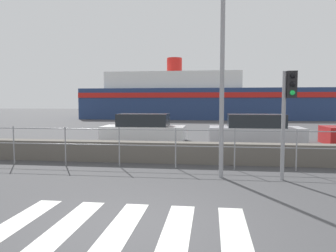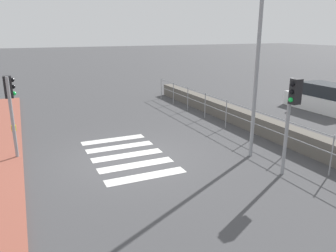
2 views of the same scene
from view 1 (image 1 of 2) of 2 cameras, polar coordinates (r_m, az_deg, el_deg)
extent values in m
plane|color=#424244|center=(5.49, -4.30, -17.42)|extent=(160.00, 160.00, 0.00)
cube|color=silver|center=(6.27, -24.77, -14.95)|extent=(0.45, 2.40, 0.01)
cube|color=silver|center=(5.86, -17.00, -16.11)|extent=(0.45, 2.40, 0.01)
cube|color=silver|center=(5.57, -8.15, -17.08)|extent=(0.45, 2.40, 0.01)
cube|color=silver|center=(5.41, 1.53, -17.69)|extent=(0.45, 2.40, 0.01)
cube|color=silver|center=(5.40, 11.55, -17.83)|extent=(0.45, 2.40, 0.01)
cube|color=#605B54|center=(10.88, 1.83, -4.63)|extent=(19.63, 0.55, 0.68)
cylinder|color=gray|center=(9.91, 1.35, -0.69)|extent=(17.66, 0.03, 0.03)
cylinder|color=gray|center=(9.97, 1.34, -3.50)|extent=(17.66, 0.03, 0.03)
cylinder|color=gray|center=(11.78, -25.27, -3.01)|extent=(0.04, 0.04, 1.23)
cylinder|color=gray|center=(10.93, -17.44, -3.34)|extent=(0.04, 0.04, 1.23)
cylinder|color=gray|center=(10.31, -8.48, -3.63)|extent=(0.04, 0.04, 1.23)
cylinder|color=gray|center=(9.98, 1.34, -3.85)|extent=(0.04, 0.04, 1.23)
cylinder|color=gray|center=(9.95, 11.53, -3.96)|extent=(0.04, 0.04, 1.23)
cylinder|color=gray|center=(10.23, 21.48, -3.95)|extent=(0.04, 0.04, 1.23)
cylinder|color=gray|center=(8.89, 19.43, -0.02)|extent=(0.10, 0.10, 2.80)
cube|color=black|center=(8.91, 20.68, 6.77)|extent=(0.24, 0.24, 0.68)
sphere|color=black|center=(8.79, 20.93, 8.18)|extent=(0.13, 0.13, 0.13)
sphere|color=black|center=(8.78, 20.89, 6.81)|extent=(0.13, 0.13, 0.13)
sphere|color=#19D84C|center=(8.77, 20.85, 5.43)|extent=(0.13, 0.13, 0.13)
cylinder|color=gray|center=(8.84, 9.45, 12.46)|extent=(0.12, 0.12, 6.59)
cube|color=navy|center=(39.26, 5.93, 3.87)|extent=(27.55, 7.81, 3.47)
cube|color=white|center=(39.56, 1.12, 7.79)|extent=(15.43, 6.25, 1.91)
cube|color=red|center=(35.34, 5.77, 5.40)|extent=(27.55, 0.08, 0.56)
cylinder|color=red|center=(39.72, 1.13, 10.46)|extent=(1.80, 1.80, 1.80)
cube|color=silver|center=(16.83, -4.28, -1.31)|extent=(4.21, 1.78, 0.77)
cube|color=#1E2328|center=(16.78, -4.29, 1.06)|extent=(2.53, 1.57, 0.63)
cube|color=#BCBCC1|center=(16.63, 14.98, -1.51)|extent=(4.48, 1.86, 0.77)
cube|color=#1E2328|center=(16.58, 15.03, 0.90)|extent=(2.69, 1.64, 0.63)
camera|label=2|loc=(8.95, 84.89, 13.16)|focal=35.00mm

